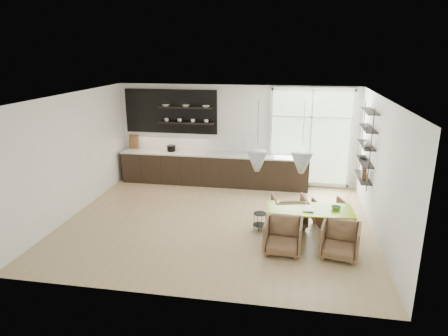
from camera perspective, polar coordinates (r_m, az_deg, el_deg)
The scene contains 11 objects.
room at distance 9.86m, azimuth 3.46°, elevation 2.46°, with size 7.02×6.01×2.91m.
kitchen_run at distance 11.80m, azimuth -1.88°, elevation 0.51°, with size 5.54×0.69×2.75m.
right_shelving at distance 9.98m, azimuth 19.60°, elevation 2.81°, with size 0.26×1.22×1.90m.
dining_table at distance 8.61m, azimuth 12.13°, elevation -6.01°, with size 1.83×0.91×0.65m.
armchair_back_left at distance 9.23m, azimuth 9.29°, elevation -6.06°, with size 0.74×0.76×0.69m, color brown.
armchair_back_right at distance 9.38m, azimuth 14.86°, elevation -6.27°, with size 0.66×0.68×0.62m, color brown.
armchair_front_left at distance 8.04m, azimuth 8.45°, elevation -9.59°, with size 0.72×0.75×0.68m, color brown.
armchair_front_right at distance 8.11m, azimuth 16.25°, elevation -9.93°, with size 0.71×0.73×0.67m, color brown.
wire_stool at distance 8.97m, azimuth 5.15°, elevation -7.25°, with size 0.30×0.30×0.38m.
table_book at distance 8.55m, azimuth 11.21°, elevation -5.72°, with size 0.22×0.29×0.03m, color white.
table_bowl at distance 8.70m, azimuth 15.71°, elevation -5.51°, with size 0.20×0.20×0.06m, color #4E7F50.
Camera 1 is at (1.64, -8.41, 3.86)m, focal length 32.00 mm.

